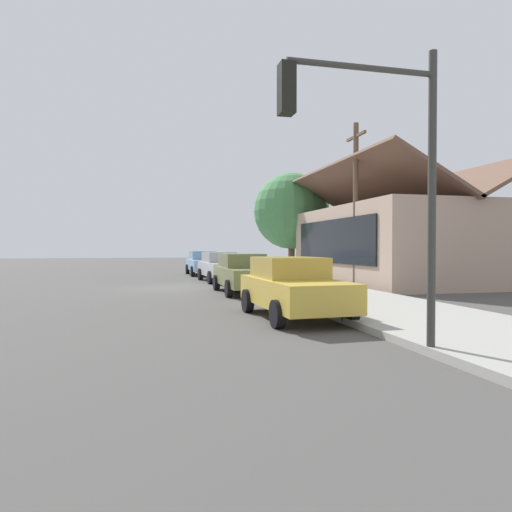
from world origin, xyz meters
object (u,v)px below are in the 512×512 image
Objects in this scene: car_silver at (220,266)px; utility_pole_wooden at (356,202)px; car_olive at (243,273)px; traffic_light_main at (375,149)px; car_skyblue at (203,263)px; car_mustard at (293,287)px; shade_tree at (292,211)px; fire_hydrant_red at (315,289)px.

utility_pole_wooden reaches higher than car_silver.
car_olive is (6.28, -0.07, 0.00)m from car_silver.
car_olive is 6.37m from utility_pole_wooden.
car_silver is 17.84m from traffic_light_main.
car_skyblue is 12.99m from utility_pole_wooden.
traffic_light_main is 13.64m from utility_pole_wooden.
car_mustard is 19.32m from shade_tree.
car_silver is 0.92× the size of traffic_light_main.
traffic_light_main is (23.72, -0.09, 2.67)m from car_skyblue.
car_skyblue is at bearing 178.70° from car_silver.
car_skyblue is 12.36m from car_olive.
car_mustard is at bearing -3.70° from car_silver.
car_olive is 0.63× the size of utility_pole_wooden.
car_mustard is at bearing -1.22° from car_olive.
car_silver is 0.64× the size of utility_pole_wooden.
utility_pole_wooden is (5.24, 5.39, 3.11)m from car_silver.
traffic_light_main is at bearing -24.54° from utility_pole_wooden.
shade_tree reaches higher than fire_hydrant_red.
shade_tree is (-18.08, 5.86, 3.46)m from car_mustard.
car_mustard is 6.22× the size of fire_hydrant_red.
car_skyblue is 0.94× the size of traffic_light_main.
car_mustard is at bearing -32.99° from fire_hydrant_red.
shade_tree reaches higher than traffic_light_main.
utility_pole_wooden is at bearing 42.86° from car_silver.
fire_hydrant_red is (15.69, -4.30, -3.78)m from shade_tree.
car_skyblue is 1.04× the size of car_olive.
traffic_light_main is at bearing -0.91° from car_skyblue.
utility_pole_wooden is (-12.40, 5.66, 0.44)m from traffic_light_main.
car_mustard is at bearing -0.65° from car_skyblue.
car_olive is 1.06× the size of car_mustard.
shade_tree is at bearing 165.30° from traffic_light_main.
shade_tree is 0.91× the size of utility_pole_wooden.
traffic_light_main is (17.63, -0.27, 2.68)m from car_silver.
car_mustard is (6.71, -0.09, -0.00)m from car_olive.
car_silver is 8.14m from utility_pole_wooden.
car_olive reaches higher than fire_hydrant_red.
car_skyblue is at bearing 179.79° from traffic_light_main.
car_olive is 0.90× the size of traffic_light_main.
car_silver is 6.28m from car_olive.
utility_pole_wooden reaches higher than traffic_light_main.
car_silver is at bearing 179.14° from traffic_light_main.
car_skyblue is 16.76m from fire_hydrant_red.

